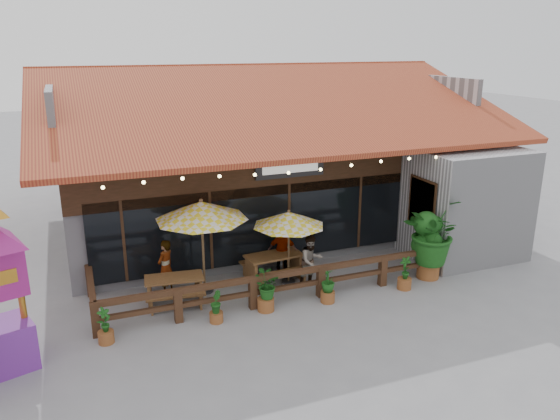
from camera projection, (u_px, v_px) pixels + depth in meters
name	position (u px, v px, depth m)	size (l,w,h in m)	color
ground	(328.00, 286.00, 15.96)	(100.00, 100.00, 0.00)	gray
restaurant_building	(261.00, 166.00, 21.28)	(15.50, 14.73, 6.09)	#BAB9BE
patio_railing	(259.00, 282.00, 14.76)	(10.00, 2.60, 0.92)	#432418
umbrella_left	(201.00, 211.00, 14.94)	(3.37, 3.37, 2.77)	brown
umbrella_right	(289.00, 219.00, 15.67)	(2.22, 2.22, 2.26)	brown
picnic_table_left	(174.00, 285.00, 14.84)	(1.72, 1.53, 0.75)	brown
picnic_table_right	(274.00, 263.00, 16.26)	(1.79, 1.59, 0.80)	brown
tropical_plant	(431.00, 233.00, 16.16)	(2.38, 2.39, 2.50)	brown
diner_a	(166.00, 267.00, 15.29)	(0.58, 0.38, 1.60)	#3B2012
diner_b	(311.00, 261.00, 15.82)	(0.75, 0.58, 1.54)	#3B2012
diner_c	(283.00, 251.00, 16.56)	(0.91, 0.38, 1.55)	#3B2012
planter_a	(105.00, 328.00, 12.85)	(0.39, 0.38, 0.92)	brown
planter_b	(216.00, 308.00, 13.81)	(0.35, 0.38, 0.85)	brown
planter_c	(266.00, 289.00, 14.34)	(0.88, 0.87, 1.10)	brown
planter_d	(328.00, 286.00, 14.86)	(0.50, 0.50, 0.97)	brown
planter_e	(405.00, 275.00, 15.68)	(0.41, 0.41, 0.99)	brown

